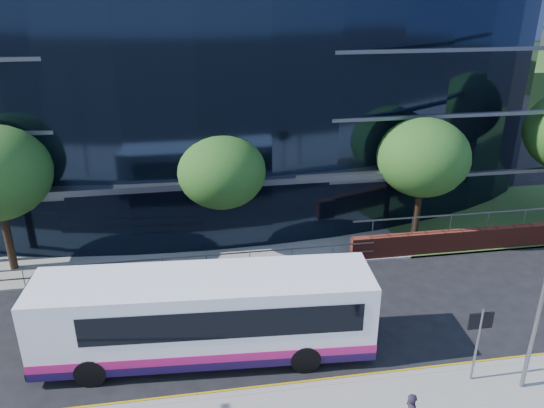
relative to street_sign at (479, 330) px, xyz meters
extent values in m
plane|color=black|center=(-4.50, 1.59, -2.15)|extent=(200.00, 200.00, 0.00)
cube|color=gray|center=(-4.50, 0.59, -2.07)|extent=(80.00, 0.25, 0.16)
cube|color=gold|center=(-4.50, 0.79, -2.14)|extent=(80.00, 0.08, 0.01)
cube|color=gold|center=(-4.50, 0.94, -2.14)|extent=(80.00, 0.08, 0.01)
cube|color=gray|center=(-10.50, 12.59, -2.10)|extent=(50.00, 8.00, 0.10)
cube|color=black|center=(-8.50, 25.59, 5.85)|extent=(38.00, 16.00, 16.00)
cube|color=#595E66|center=(-8.50, 11.09, 1.55)|extent=(22.00, 1.20, 0.30)
cube|color=slate|center=(-12.50, 8.59, -1.10)|extent=(24.00, 0.05, 0.05)
cube|color=slate|center=(-12.50, 8.59, -1.55)|extent=(24.00, 0.05, 0.05)
cylinder|color=slate|center=(-12.50, 8.59, -1.60)|extent=(0.04, 0.04, 1.10)
cube|color=#2D511E|center=(27.50, 57.59, -0.15)|extent=(60.00, 42.00, 4.00)
cylinder|color=slate|center=(0.00, -0.01, -0.60)|extent=(0.08, 0.08, 2.80)
cube|color=black|center=(0.00, 0.01, 0.35)|extent=(0.85, 0.06, 0.60)
cylinder|color=black|center=(-17.50, 10.59, -0.50)|extent=(0.36, 0.36, 3.30)
cylinder|color=black|center=(-7.50, 11.09, -0.72)|extent=(0.36, 0.36, 2.86)
ellipsoid|color=#154918|center=(-7.50, 11.09, 2.08)|extent=(4.29, 4.29, 3.65)
cylinder|color=black|center=(2.50, 10.59, -0.61)|extent=(0.36, 0.36, 3.08)
ellipsoid|color=#154918|center=(2.50, 10.59, 2.40)|extent=(4.62, 4.62, 3.93)
cylinder|color=black|center=(19.50, 41.59, -0.61)|extent=(0.36, 0.36, 3.08)
ellipsoid|color=#154918|center=(19.50, 41.59, 2.40)|extent=(4.62, 4.62, 3.93)
cube|color=white|center=(-8.79, 2.92, -0.35)|extent=(11.95, 3.46, 2.84)
cube|color=#1D0F40|center=(-8.79, 2.92, -1.61)|extent=(11.98, 3.51, 0.32)
cube|color=#C01C6B|center=(-8.79, 2.92, -1.29)|extent=(11.98, 3.51, 0.32)
cube|color=black|center=(-8.15, 2.87, 0.05)|extent=(9.60, 3.35, 1.07)
cube|color=black|center=(-14.71, 3.31, -0.22)|extent=(0.23, 2.31, 1.66)
cube|color=black|center=(-14.72, 3.31, 0.77)|extent=(0.24, 2.20, 0.43)
cube|color=yellow|center=(-14.74, 3.58, 0.77)|extent=(0.12, 1.18, 0.24)
cube|color=black|center=(-14.71, 3.31, -1.67)|extent=(0.27, 2.58, 0.26)
cylinder|color=black|center=(-12.73, 1.95, -1.61)|extent=(1.09, 0.39, 1.07)
cylinder|color=black|center=(-5.45, 1.47, -1.61)|extent=(1.09, 0.39, 1.07)
camera|label=1|loc=(-8.99, -13.02, 10.52)|focal=35.00mm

